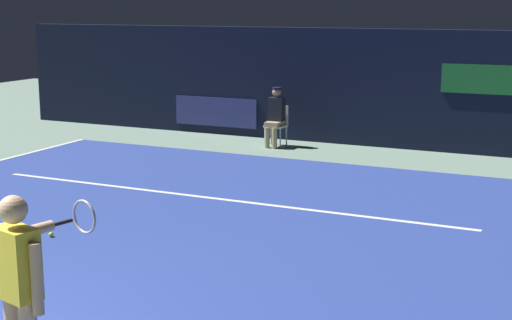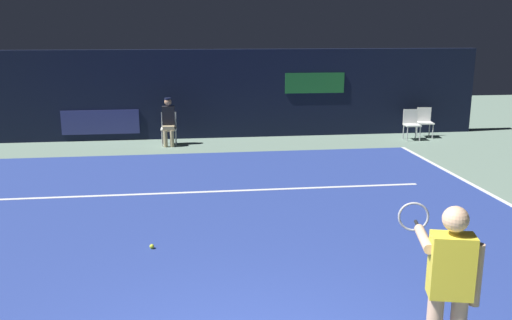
# 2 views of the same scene
# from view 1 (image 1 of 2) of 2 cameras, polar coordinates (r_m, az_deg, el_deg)

# --- Properties ---
(ground_plane) EXTENTS (33.24, 33.24, 0.00)m
(ground_plane) POSITION_cam_1_polar(r_m,az_deg,el_deg) (10.78, -7.94, -5.28)
(ground_plane) COLOR slate
(court_surface) EXTENTS (10.87, 10.84, 0.01)m
(court_surface) POSITION_cam_1_polar(r_m,az_deg,el_deg) (10.78, -7.94, -5.25)
(court_surface) COLOR navy
(court_surface) RESTS_ON ground
(line_service) EXTENTS (8.48, 0.10, 0.01)m
(line_service) POSITION_cam_1_polar(r_m,az_deg,el_deg) (12.35, -3.16, -2.92)
(line_service) COLOR white
(line_service) RESTS_ON court_surface
(back_wall) EXTENTS (16.83, 0.33, 2.60)m
(back_wall) POSITION_cam_1_polar(r_m,az_deg,el_deg) (17.31, 5.83, 5.58)
(back_wall) COLOR black
(back_wall) RESTS_ON ground
(tennis_player) EXTENTS (0.51, 1.03, 1.73)m
(tennis_player) POSITION_cam_1_polar(r_m,az_deg,el_deg) (6.15, -17.29, -9.22)
(tennis_player) COLOR #DBAD89
(tennis_player) RESTS_ON ground
(line_judge_on_chair) EXTENTS (0.45, 0.53, 1.32)m
(line_judge_on_chair) POSITION_cam_1_polar(r_m,az_deg,el_deg) (16.79, 1.49, 3.34)
(line_judge_on_chair) COLOR white
(line_judge_on_chair) RESTS_ON ground
(tennis_ball) EXTENTS (0.07, 0.07, 0.07)m
(tennis_ball) POSITION_cam_1_polar(r_m,az_deg,el_deg) (10.71, -15.21, -5.45)
(tennis_ball) COLOR #CCE033
(tennis_ball) RESTS_ON court_surface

